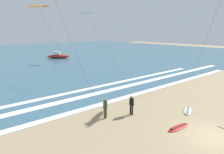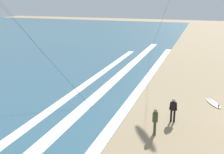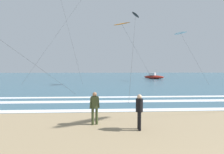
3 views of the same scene
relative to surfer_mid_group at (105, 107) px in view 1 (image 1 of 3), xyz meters
name	(u,v)px [view 1 (image 1 of 3)]	position (x,y,z in m)	size (l,w,h in m)	color
ground_plane	(215,137)	(3.47, -6.80, -0.96)	(160.00, 160.00, 0.00)	#9E8763
ocean_surface	(0,57)	(3.47, 47.25, -0.95)	(140.00, 90.00, 0.01)	#386075
wave_foam_shoreline	(127,97)	(4.95, 2.65, -0.94)	(44.13, 0.77, 0.01)	white
wave_foam_mid_break	(88,96)	(2.17, 5.59, -0.94)	(57.89, 0.95, 0.01)	white
wave_foam_outer_break	(96,87)	(4.68, 7.66, -0.94)	(38.00, 0.76, 0.01)	white
surfer_mid_group	(105,107)	(0.00, 0.00, 0.00)	(0.51, 0.32, 1.60)	#384223
surfer_right_near	(132,103)	(2.03, -0.80, 0.00)	(0.32, 0.51, 1.60)	black
surfboard_right_spare	(178,127)	(2.82, -4.57, -0.91)	(2.13, 0.72, 0.25)	red
surfboard_left_pile	(188,111)	(6.15, -3.37, -0.91)	(2.15, 1.46, 0.25)	beige
kite_orange_far_right	(39,7)	(3.42, 19.79, 9.03)	(8.78, 7.20, 10.27)	orange
kite_white_distant_low	(87,13)	(16.50, 26.62, 9.11)	(2.62, 9.23, 10.34)	white
offshore_boat	(58,56)	(13.28, 34.43, -0.40)	(5.23, 4.39, 2.70)	maroon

